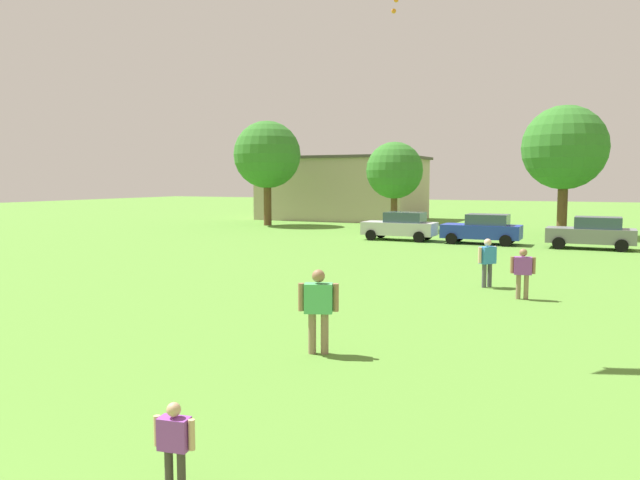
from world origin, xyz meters
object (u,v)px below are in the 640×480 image
Objects in this scene: tree_far_left at (267,155)px; parked_car_gray_2 at (592,233)px; bystander_midfield at (487,258)px; child_kite_flyer at (174,440)px; parked_car_blue_1 at (483,229)px; adult_bystander at (318,304)px; bystander_near_trees at (523,269)px; parked_car_silver_0 at (401,226)px; tree_center at (565,148)px; tree_left at (394,171)px.

parked_car_gray_2 is at bearing -17.77° from tree_far_left.
parked_car_gray_2 reaches higher than bystander_midfield.
parked_car_blue_1 is at bearing 84.36° from child_kite_flyer.
adult_bystander is 23.76m from parked_car_blue_1.
adult_bystander is at bearing 56.64° from bystander_near_trees.
adult_bystander is at bearing 78.74° from parked_car_gray_2.
parked_car_silver_0 is 1.00× the size of parked_car_gray_2.
adult_bystander is 1.15× the size of bystander_near_trees.
adult_bystander is at bearing -95.09° from tree_center.
tree_left reaches higher than bystander_midfield.
tree_far_left is at bearing 177.93° from tree_left.
parked_car_gray_2 is (1.60, 15.67, -0.05)m from bystander_near_trees.
parked_car_gray_2 is at bearing 73.49° from child_kite_flyer.
child_kite_flyer is 0.13× the size of tree_far_left.
tree_far_left reaches higher than parked_car_blue_1.
adult_bystander is (-0.93, 5.86, 0.40)m from child_kite_flyer.
adult_bystander is 0.41× the size of parked_car_gray_2.
tree_far_left is at bearing 179.41° from tree_center.
bystander_midfield is 16.21m from parked_car_silver_0.
bystander_midfield is 14.31m from parked_car_gray_2.
bystander_midfield is 0.38× the size of parked_car_gray_2.
bystander_midfield is at bearing -63.26° from bystander_near_trees.
tree_left is at bearing -68.73° from parked_car_silver_0.
parked_car_silver_0 is at bearing -28.67° from tree_far_left.
parked_car_blue_1 is 0.52× the size of tree_center.
parked_car_silver_0 is 0.52× the size of tree_far_left.
parked_car_gray_2 reaches higher than bystander_near_trees.
bystander_midfield is at bearing 78.18° from parked_car_gray_2.
bystander_near_trees is at bearing 84.16° from parked_car_gray_2.
bystander_midfield is 0.26× the size of tree_left.
tree_far_left reaches higher than parked_car_silver_0.
parked_car_blue_1 reaches higher than bystander_near_trees.
tree_far_left reaches higher than parked_car_gray_2.
tree_far_left is at bearing -28.67° from parked_car_silver_0.
tree_far_left is (-23.70, 7.60, 4.67)m from parked_car_gray_2.
parked_car_silver_0 is at bearing -73.06° from bystander_near_trees.
parked_car_silver_0 is at bearing -115.10° from bystander_midfield.
tree_far_left is 10.66m from tree_left.
tree_far_left reaches higher than bystander_midfield.
tree_center is (2.75, 30.92, 4.55)m from adult_bystander.
parked_car_gray_2 is at bearing 178.05° from parked_car_blue_1.
parked_car_blue_1 is at bearing 71.26° from adult_bystander.
tree_left reaches higher than bystander_near_trees.
child_kite_flyer is 29.65m from parked_car_gray_2.
parked_car_silver_0 reaches higher than bystander_midfield.
tree_left reaches higher than child_kite_flyer.
parked_car_gray_2 is (5.62, -0.19, 0.00)m from parked_car_blue_1.
parked_car_silver_0 is (-7.52, 14.36, -0.11)m from bystander_midfield.
bystander_near_trees is at bearing 118.91° from parked_car_silver_0.
tree_far_left is 21.76m from tree_center.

